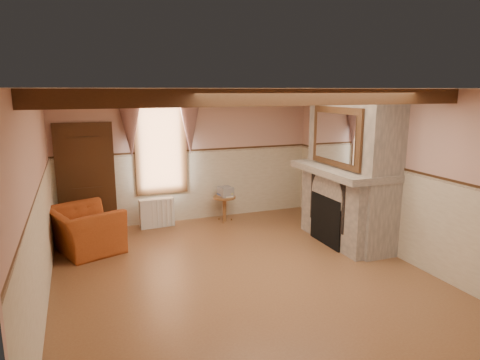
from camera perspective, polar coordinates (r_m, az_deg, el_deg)
name	(u,v)px	position (r m, az deg, el deg)	size (l,w,h in m)	color
floor	(239,272)	(6.83, -0.15, -12.15)	(5.50, 6.00, 0.01)	brown
ceiling	(239,89)	(6.23, -0.16, 12.07)	(5.50, 6.00, 0.01)	silver
wall_back	(189,156)	(9.20, -6.82, 3.21)	(5.50, 0.02, 2.80)	tan
wall_front	(364,256)	(3.85, 16.19, -9.70)	(5.50, 0.02, 2.80)	tan
wall_left	(36,201)	(6.01, -25.50, -2.59)	(0.02, 6.00, 2.80)	tan
wall_right	(388,172)	(7.78, 19.15, 1.01)	(0.02, 6.00, 2.80)	tan
wainscot	(239,226)	(6.55, -0.15, -6.15)	(5.50, 6.00, 1.50)	beige
chair_rail	(239,178)	(6.36, -0.15, 0.28)	(5.50, 6.00, 0.08)	black
firebox	(329,220)	(8.03, 11.80, -5.22)	(0.20, 0.95, 0.90)	black
armchair	(85,230)	(7.99, -19.99, -6.24)	(1.20, 1.05, 0.78)	#994219
side_table	(224,209)	(9.22, -2.08, -3.86)	(0.48, 0.48, 0.55)	brown
book_stack	(225,191)	(9.16, -1.95, -1.54)	(0.26, 0.32, 0.20)	#B7AD8C
radiator	(157,213)	(8.99, -11.03, -4.32)	(0.70, 0.18, 0.60)	silver
bowl	(343,164)	(7.93, 13.59, 2.03)	(0.37, 0.37, 0.09)	brown
mantel_clock	(320,155)	(8.59, 10.59, 3.27)	(0.14, 0.24, 0.20)	black
oil_lamp	(333,157)	(8.19, 12.32, 3.06)	(0.11, 0.11, 0.28)	#CC7F39
candle_red	(362,168)	(7.49, 15.96, 1.60)	(0.06, 0.06, 0.16)	#A7141A
jar_yellow	(360,168)	(7.54, 15.66, 1.53)	(0.06, 0.06, 0.12)	gold
fireplace	(351,167)	(8.04, 14.64, 1.64)	(0.85, 2.00, 2.80)	gray
mantel	(343,170)	(7.95, 13.57, 1.28)	(1.05, 2.05, 0.12)	gray
overmantel_mirror	(336,137)	(7.76, 12.66, 5.62)	(0.06, 1.44, 1.04)	silver
door	(86,180)	(8.93, -19.83, 0.03)	(1.10, 0.10, 2.10)	black
window	(161,146)	(9.01, -10.52, 4.51)	(1.06, 0.08, 2.02)	white
window_drapes	(160,117)	(8.87, -10.56, 8.29)	(1.30, 0.14, 1.40)	gray
ceiling_beam_front	(275,97)	(5.13, 4.70, 10.94)	(5.50, 0.18, 0.20)	black
ceiling_beam_back	(214,95)	(7.36, -3.55, 11.26)	(5.50, 0.18, 0.20)	black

